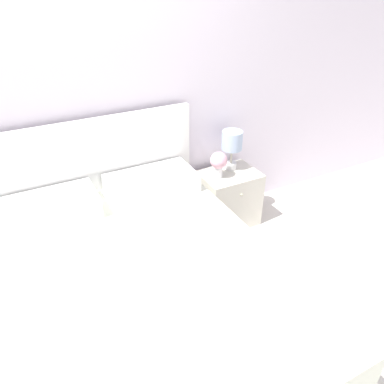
{
  "coord_description": "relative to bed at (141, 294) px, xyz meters",
  "views": [
    {
      "loc": [
        -0.48,
        -2.55,
        2.02
      ],
      "look_at": [
        0.55,
        -0.57,
        0.66
      ],
      "focal_mm": 35.0,
      "sensor_mm": 36.0,
      "label": 1
    }
  ],
  "objects": [
    {
      "name": "wall_back",
      "position": [
        0.0,
        1.02,
        1.0
      ],
      "size": [
        8.0,
        0.06,
        2.6
      ],
      "color": "white",
      "rests_on": "ground_plane"
    },
    {
      "name": "ground_plane",
      "position": [
        0.0,
        0.95,
        -0.3
      ],
      "size": [
        12.0,
        12.0,
        0.0
      ],
      "primitive_type": "plane",
      "color": "silver"
    },
    {
      "name": "bed",
      "position": [
        0.0,
        0.0,
        0.0
      ],
      "size": [
        1.59,
        2.06,
        1.11
      ],
      "color": "white",
      "rests_on": "ground_plane"
    },
    {
      "name": "nightstand",
      "position": [
        1.11,
        0.75,
        -0.05
      ],
      "size": [
        0.49,
        0.39,
        0.5
      ],
      "color": "silver",
      "rests_on": "ground_plane"
    },
    {
      "name": "table_lamp",
      "position": [
        1.16,
        0.82,
        0.44
      ],
      "size": [
        0.17,
        0.17,
        0.35
      ],
      "color": "white",
      "rests_on": "nightstand"
    },
    {
      "name": "flower_vase",
      "position": [
        0.99,
        0.74,
        0.34
      ],
      "size": [
        0.14,
        0.14,
        0.23
      ],
      "color": "white",
      "rests_on": "nightstand"
    }
  ]
}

